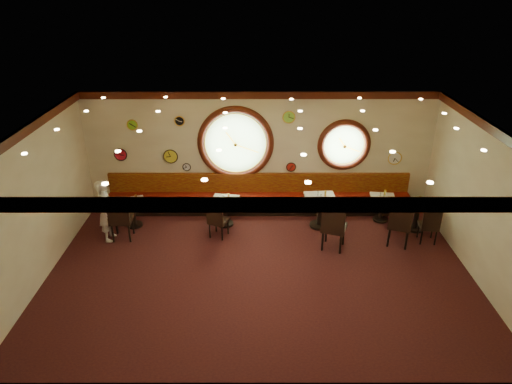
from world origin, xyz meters
name	(u,v)px	position (x,y,z in m)	size (l,w,h in m)	color
floor	(260,270)	(0.00, 0.00, 0.00)	(9.00, 6.00, 0.00)	black
ceiling	(260,128)	(0.00, 0.00, 3.20)	(9.00, 6.00, 0.02)	gold
wall_back	(259,152)	(0.00, 3.00, 1.60)	(9.00, 0.02, 3.20)	beige
wall_front	(261,301)	(0.00, -3.00, 1.60)	(9.00, 0.02, 3.20)	beige
wall_left	(36,205)	(-4.50, 0.00, 1.60)	(0.02, 6.00, 3.20)	beige
wall_right	(483,205)	(4.50, 0.00, 1.60)	(0.02, 6.00, 3.20)	beige
molding_back	(259,95)	(0.00, 2.95, 3.11)	(9.00, 0.10, 0.18)	#3D130B
molding_front	(262,205)	(0.00, -2.95, 3.11)	(9.00, 0.10, 0.18)	#3D130B
molding_left	(22,133)	(-4.45, 0.00, 3.11)	(0.10, 6.00, 0.18)	#3D130B
molding_right	(498,133)	(4.45, 0.00, 3.11)	(0.10, 6.00, 0.18)	#3D130B
banquette_base	(259,208)	(0.00, 2.72, 0.10)	(8.00, 0.55, 0.20)	black
banquette_seat	(259,200)	(0.00, 2.72, 0.35)	(8.00, 0.55, 0.30)	#5D0F08
banquette_back	(259,183)	(0.00, 2.94, 0.75)	(8.00, 0.10, 0.55)	#5E0C07
porthole_left_glass	(236,143)	(-0.60, 3.00, 1.85)	(1.66, 1.66, 0.02)	#81AA66
porthole_left_frame	(236,143)	(-0.60, 2.98, 1.85)	(1.98, 1.98, 0.18)	#3D130B
porthole_left_ring	(236,144)	(-0.60, 2.95, 1.85)	(1.61, 1.61, 0.03)	gold
porthole_right_glass	(344,145)	(2.20, 3.00, 1.80)	(1.10, 1.10, 0.02)	#81AA66
porthole_right_frame	(344,145)	(2.20, 2.98, 1.80)	(1.38, 1.38, 0.18)	#3D130B
porthole_right_ring	(344,146)	(2.20, 2.95, 1.80)	(1.09, 1.09, 0.03)	gold
wall_clock_0	(180,121)	(-2.00, 2.96, 2.45)	(0.24, 0.24, 0.03)	black
wall_clock_1	(132,125)	(-3.20, 2.96, 2.35)	(0.26, 0.26, 0.03)	#83D22A
wall_clock_2	(291,167)	(0.85, 2.96, 1.20)	(0.24, 0.24, 0.03)	red
wall_clock_3	(171,156)	(-2.30, 2.96, 1.50)	(0.36, 0.36, 0.03)	gold
wall_clock_4	(289,117)	(0.75, 2.96, 2.55)	(0.30, 0.30, 0.03)	#7CBF3B
wall_clock_5	(187,167)	(-1.90, 2.96, 1.20)	(0.20, 0.20, 0.03)	white
wall_clock_6	(395,158)	(3.55, 2.96, 1.45)	(0.34, 0.34, 0.03)	white
wall_clock_7	(121,155)	(-3.60, 2.96, 1.55)	(0.32, 0.32, 0.03)	red
table_a	(133,211)	(-3.16, 1.95, 0.43)	(0.80, 0.80, 0.68)	black
table_b	(225,209)	(-0.86, 2.01, 0.45)	(0.74, 0.74, 0.71)	black
table_c	(320,208)	(1.52, 1.92, 0.51)	(0.78, 0.78, 0.82)	black
table_d	(382,206)	(3.16, 2.24, 0.42)	(0.67, 0.67, 0.67)	black
table_e	(417,213)	(3.90, 1.76, 0.46)	(0.70, 0.70, 0.72)	black
chair_a	(120,215)	(-3.28, 1.26, 0.69)	(0.52, 0.52, 0.74)	black
chair_b	(217,217)	(-1.01, 1.37, 0.57)	(0.55, 0.55, 0.62)	black
chair_c	(334,223)	(1.68, 0.83, 0.72)	(0.67, 0.67, 0.78)	black
chair_d	(400,220)	(3.24, 0.99, 0.70)	(0.66, 0.66, 0.76)	black
chair_e	(430,222)	(3.99, 1.12, 0.57)	(0.45, 0.45, 0.61)	black
condiment_a_salt	(130,199)	(-3.22, 2.00, 0.73)	(0.04, 0.04, 0.10)	silver
condiment_b_salt	(224,196)	(-0.89, 2.10, 0.76)	(0.04, 0.04, 0.10)	silver
condiment_c_salt	(318,194)	(1.46, 2.02, 0.87)	(0.04, 0.04, 0.11)	silver
condiment_d_salt	(381,194)	(3.10, 2.29, 0.72)	(0.04, 0.04, 0.10)	silver
condiment_a_pepper	(133,201)	(-3.12, 1.91, 0.73)	(0.03, 0.03, 0.10)	silver
condiment_b_pepper	(224,198)	(-0.86, 2.00, 0.77)	(0.04, 0.04, 0.11)	#B8B8BD
condiment_c_pepper	(321,196)	(1.52, 1.91, 0.86)	(0.03, 0.03, 0.09)	silver
condiment_d_pepper	(384,197)	(3.16, 2.19, 0.71)	(0.03, 0.03, 0.09)	#BABBBF
condiment_a_bottle	(136,198)	(-3.06, 2.01, 0.76)	(0.05, 0.05, 0.16)	gold
condiment_b_bottle	(229,196)	(-0.76, 2.04, 0.79)	(0.05, 0.05, 0.15)	orange
condiment_c_bottle	(325,193)	(1.64, 1.99, 0.89)	(0.05, 0.05, 0.15)	gold
condiment_d_bottle	(385,192)	(3.23, 2.36, 0.75)	(0.05, 0.05, 0.16)	gold
condiment_e_salt	(416,201)	(3.85, 1.80, 0.77)	(0.04, 0.04, 0.10)	#BBBBBF
condiment_e_pepper	(420,202)	(3.92, 1.78, 0.77)	(0.04, 0.04, 0.10)	silver
condiment_e_bottle	(420,199)	(3.94, 1.82, 0.81)	(0.05, 0.05, 0.17)	gold
waiter	(107,210)	(-3.59, 1.33, 0.77)	(0.56, 0.37, 1.53)	white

